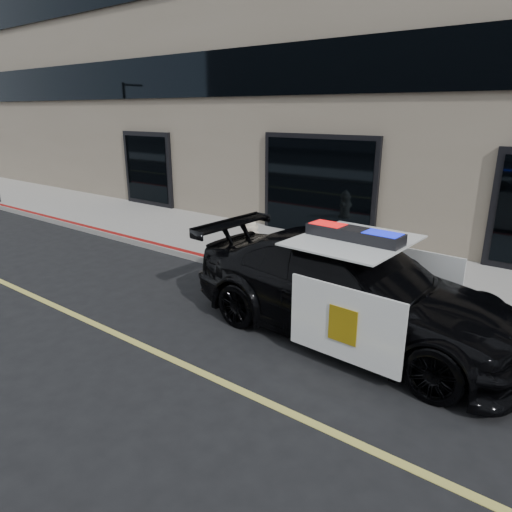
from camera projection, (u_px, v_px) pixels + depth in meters
The scene contains 5 objects.
ground at pixel (144, 347), 7.00m from camera, with size 120.00×120.00×0.00m, color black.
sidewalk_n at pixel (316, 258), 10.96m from camera, with size 60.00×3.50×0.15m, color gray.
building_n at pixel (416, 18), 13.14m from camera, with size 60.00×7.00×12.00m, color #756856.
police_car at pixel (350, 288), 7.17m from camera, with size 2.77×5.62×1.77m.
fire_hydrant at pixel (251, 238), 10.90m from camera, with size 0.40×0.55×0.88m.
Camera 1 is at (5.14, -3.94, 3.47)m, focal length 32.00 mm.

